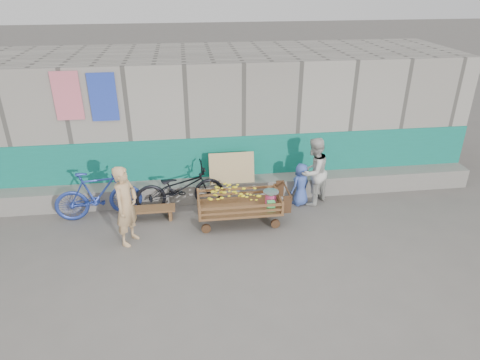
{
  "coord_description": "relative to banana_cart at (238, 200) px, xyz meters",
  "views": [
    {
      "loc": [
        -0.65,
        -6.34,
        4.73
      ],
      "look_at": [
        0.35,
        1.2,
        1.0
      ],
      "focal_mm": 32.0,
      "sensor_mm": 36.0,
      "label": 1
    }
  ],
  "objects": [
    {
      "name": "building_wall",
      "position": [
        -0.31,
        2.81,
        0.93
      ],
      "size": [
        12.0,
        3.5,
        3.0
      ],
      "color": "gray",
      "rests_on": "ground"
    },
    {
      "name": "woman",
      "position": [
        1.76,
        0.62,
        0.24
      ],
      "size": [
        0.95,
        0.92,
        1.54
      ],
      "primitive_type": "imported",
      "rotation": [
        0.0,
        0.0,
        3.81
      ],
      "color": "beige",
      "rests_on": "ground"
    },
    {
      "name": "child",
      "position": [
        1.48,
        0.6,
        -0.05
      ],
      "size": [
        0.57,
        0.52,
        0.98
      ],
      "primitive_type": "imported",
      "rotation": [
        0.0,
        0.0,
        3.7
      ],
      "color": "#3D58AD",
      "rests_on": "ground"
    },
    {
      "name": "banana_cart",
      "position": [
        0.0,
        0.0,
        0.0
      ],
      "size": [
        1.86,
        0.85,
        0.79
      ],
      "color": "brown",
      "rests_on": "ground"
    },
    {
      "name": "bicycle_dark",
      "position": [
        -1.17,
        0.76,
        -0.03
      ],
      "size": [
        1.98,
        0.9,
        1.01
      ],
      "primitive_type": "imported",
      "rotation": [
        0.0,
        0.0,
        1.7
      ],
      "color": "black",
      "rests_on": "ground"
    },
    {
      "name": "ground",
      "position": [
        -0.3,
        -1.24,
        -0.54
      ],
      "size": [
        80.0,
        80.0,
        0.0
      ],
      "primitive_type": "plane",
      "color": "#5B5753",
      "rests_on": "ground"
    },
    {
      "name": "bench",
      "position": [
        -1.81,
        0.37,
        -0.34
      ],
      "size": [
        1.06,
        0.32,
        0.27
      ],
      "color": "brown",
      "rests_on": "ground"
    },
    {
      "name": "bicycle_blue",
      "position": [
        -2.85,
        0.61,
        -0.0
      ],
      "size": [
        1.83,
        0.76,
        1.07
      ],
      "primitive_type": "imported",
      "rotation": [
        0.0,
        0.0,
        1.72
      ],
      "color": "#263C9B",
      "rests_on": "ground"
    },
    {
      "name": "vendor_man",
      "position": [
        -2.15,
        -0.43,
        0.26
      ],
      "size": [
        0.6,
        0.69,
        1.59
      ],
      "primitive_type": "imported",
      "rotation": [
        0.0,
        0.0,
        1.11
      ],
      "color": "tan",
      "rests_on": "ground"
    }
  ]
}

